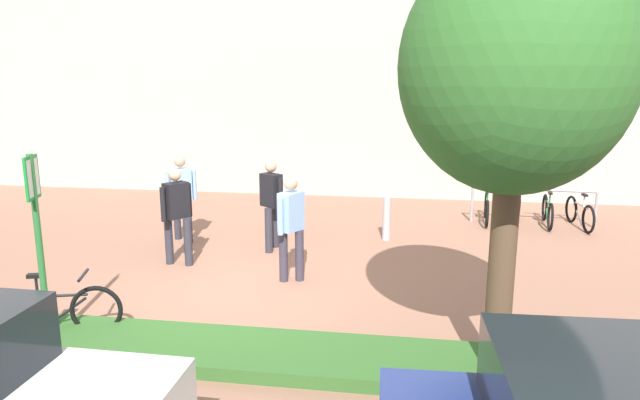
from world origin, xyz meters
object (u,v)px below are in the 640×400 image
bike_rack_cluster (532,209)px  person_shirt_white (181,193)px  bollard_steel (387,218)px  person_suited_dark (271,199)px  tree_sidewalk (516,70)px  bike_at_sign (55,311)px  person_suited_navy (177,210)px  parking_sign_post (37,223)px  person_casual_tan (291,222)px

bike_rack_cluster → person_shirt_white: person_shirt_white is taller
bollard_steel → person_suited_dark: (-2.13, -0.99, 0.53)m
tree_sidewalk → bike_at_sign: size_ratio=2.85×
bike_at_sign → person_suited_navy: 3.06m
tree_sidewalk → person_suited_dark: bearing=129.4°
tree_sidewalk → person_suited_navy: size_ratio=2.70×
bollard_steel → person_suited_navy: (-3.54, -2.10, 0.53)m
tree_sidewalk → bollard_steel: bearing=104.9°
person_suited_navy → bike_at_sign: bearing=-98.6°
parking_sign_post → person_suited_navy: 3.26m
person_casual_tan → person_suited_navy: size_ratio=1.00×
bike_rack_cluster → bollard_steel: 3.57m
person_suited_navy → person_suited_dark: 1.80m
person_casual_tan → person_suited_dark: bearing=113.9°
tree_sidewalk → bollard_steel: size_ratio=5.15×
bike_at_sign → person_casual_tan: person_casual_tan is taller
bollard_steel → person_casual_tan: person_casual_tan is taller
person_shirt_white → person_suited_dark: (1.91, -0.31, 0.00)m
parking_sign_post → person_casual_tan: bearing=46.7°
person_casual_tan → person_suited_dark: (-0.71, 1.60, 0.00)m
person_suited_navy → tree_sidewalk: bearing=-32.9°
bike_rack_cluster → person_suited_dark: person_suited_dark is taller
bike_at_sign → person_suited_navy: size_ratio=0.95×
bike_at_sign → person_shirt_white: 4.43m
bike_at_sign → person_suited_dark: (1.86, 4.07, 0.63)m
bike_at_sign → person_suited_dark: person_suited_dark is taller
parking_sign_post → person_shirt_white: bearing=91.0°
bollard_steel → person_suited_dark: 2.40m
tree_sidewalk → person_shirt_white: bearing=139.6°
person_shirt_white → person_suited_navy: bearing=-70.9°
bike_rack_cluster → person_shirt_white: size_ratio=1.54×
bike_at_sign → person_casual_tan: size_ratio=0.95×
person_suited_dark → tree_sidewalk: bearing=-50.6°
bike_at_sign → bike_rack_cluster: 9.82m
parking_sign_post → person_suited_dark: (1.82, 4.29, -0.58)m
tree_sidewalk → parking_sign_post: size_ratio=1.94×
bike_rack_cluster → person_shirt_white: bearing=-161.7°
parking_sign_post → person_casual_tan: parking_sign_post is taller
tree_sidewalk → bollard_steel: 6.20m
tree_sidewalk → bollard_steel: (-1.42, 5.30, -2.89)m
person_shirt_white → bike_at_sign: bearing=-89.4°
tree_sidewalk → person_suited_navy: 6.35m
parking_sign_post → bike_rack_cluster: 10.02m
person_shirt_white → bollard_steel: bearing=9.5°
bike_at_sign → person_suited_dark: bearing=65.4°
person_suited_navy → parking_sign_post: bearing=-97.3°
tree_sidewalk → parking_sign_post: 5.65m
tree_sidewalk → bike_at_sign: tree_sidewalk is taller
tree_sidewalk → bollard_steel: tree_sidewalk is taller
parking_sign_post → person_suited_dark: size_ratio=1.39×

